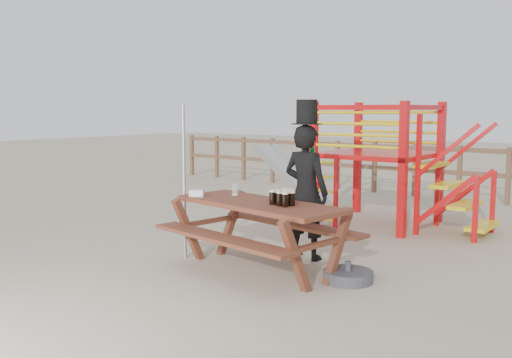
{
  "coord_description": "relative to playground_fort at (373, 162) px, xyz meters",
  "views": [
    {
      "loc": [
        4.49,
        -5.39,
        1.97
      ],
      "look_at": [
        -0.28,
        0.8,
        1.01
      ],
      "focal_mm": 40.0,
      "sensor_mm": 36.0,
      "label": 1
    }
  ],
  "objects": [
    {
      "name": "ground",
      "position": [
        -0.12,
        -3.58,
        -1.07
      ],
      "size": [
        60.0,
        60.0,
        0.0
      ],
      "primitive_type": "plane",
      "color": "tan",
      "rests_on": "ground"
    },
    {
      "name": "back_fence",
      "position": [
        -0.12,
        3.42,
        -0.34
      ],
      "size": [
        15.09,
        0.09,
        1.2
      ],
      "color": "brown",
      "rests_on": "ground"
    },
    {
      "name": "playground_fort",
      "position": [
        0.0,
        0.0,
        0.0
      ],
      "size": [
        4.71,
        1.84,
        2.1
      ],
      "color": "red",
      "rests_on": "ground"
    },
    {
      "name": "picnic_table",
      "position": [
        0.23,
        -3.55,
        -0.53
      ],
      "size": [
        2.41,
        1.84,
        0.85
      ],
      "rotation": [
        0.0,
        0.0,
        -0.15
      ],
      "color": "brown",
      "rests_on": "ground"
    },
    {
      "name": "man_with_hat",
      "position": [
        0.36,
        -2.7,
        -0.13
      ],
      "size": [
        0.66,
        0.44,
        2.1
      ],
      "rotation": [
        0.0,
        0.0,
        3.12
      ],
      "color": "black",
      "rests_on": "ground"
    },
    {
      "name": "metal_pole",
      "position": [
        -0.92,
        -3.67,
        -0.05
      ],
      "size": [
        0.04,
        0.04,
        2.04
      ],
      "primitive_type": "cylinder",
      "color": "#B2B2B7",
      "rests_on": "ground"
    },
    {
      "name": "parasol_base",
      "position": [
        1.32,
        -3.29,
        -1.01
      ],
      "size": [
        0.57,
        0.57,
        0.24
      ],
      "color": "#3E3E44",
      "rests_on": "ground"
    },
    {
      "name": "paper_bag",
      "position": [
        -0.68,
        -3.68,
        -0.18
      ],
      "size": [
        0.23,
        0.21,
        0.08
      ],
      "primitive_type": "cube",
      "rotation": [
        0.0,
        0.0,
        0.55
      ],
      "color": "white",
      "rests_on": "picnic_table"
    },
    {
      "name": "stout_pints",
      "position": [
        0.58,
        -3.53,
        -0.13
      ],
      "size": [
        0.31,
        0.34,
        0.17
      ],
      "color": "black",
      "rests_on": "picnic_table"
    },
    {
      "name": "empty_glasses",
      "position": [
        -0.34,
        -3.32,
        -0.15
      ],
      "size": [
        0.08,
        0.08,
        0.15
      ],
      "color": "silver",
      "rests_on": "picnic_table"
    }
  ]
}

